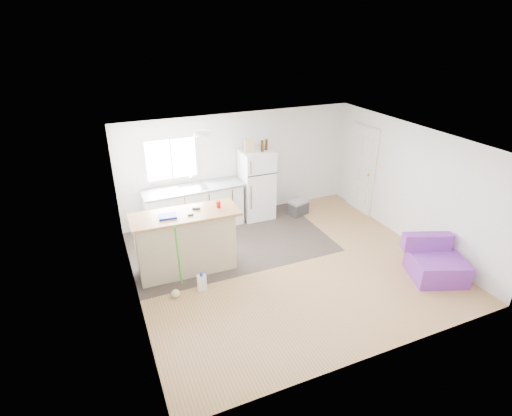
{
  "coord_description": "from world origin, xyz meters",
  "views": [
    {
      "loc": [
        -3.07,
        -5.64,
        4.21
      ],
      "look_at": [
        -0.36,
        0.7,
        0.95
      ],
      "focal_mm": 28.0,
      "sensor_mm": 36.0,
      "label": 1
    }
  ],
  "objects_px": {
    "cardboard_box": "(249,146)",
    "bottle_right": "(266,145)",
    "purple_seat": "(435,263)",
    "blue_tray": "(167,216)",
    "red_cup": "(218,204)",
    "bottle_left": "(262,146)",
    "peninsula": "(186,242)",
    "cleaner_jug": "(202,282)",
    "kitchen_cabinets": "(194,207)",
    "cooler": "(298,207)",
    "refrigerator": "(257,185)",
    "mop": "(176,284)"
  },
  "relations": [
    {
      "from": "cleaner_jug",
      "to": "bottle_right",
      "type": "bearing_deg",
      "value": 51.57
    },
    {
      "from": "cleaner_jug",
      "to": "cardboard_box",
      "type": "bearing_deg",
      "value": 57.13
    },
    {
      "from": "cleaner_jug",
      "to": "blue_tray",
      "type": "height_order",
      "value": "blue_tray"
    },
    {
      "from": "cooler",
      "to": "blue_tray",
      "type": "bearing_deg",
      "value": -176.49
    },
    {
      "from": "kitchen_cabinets",
      "to": "purple_seat",
      "type": "xyz_separation_m",
      "value": [
        3.47,
        -3.51,
        -0.23
      ]
    },
    {
      "from": "cardboard_box",
      "to": "cleaner_jug",
      "type": "bearing_deg",
      "value": -128.95
    },
    {
      "from": "red_cup",
      "to": "bottle_left",
      "type": "distance_m",
      "value": 2.17
    },
    {
      "from": "red_cup",
      "to": "blue_tray",
      "type": "bearing_deg",
      "value": -177.77
    },
    {
      "from": "cardboard_box",
      "to": "bottle_right",
      "type": "xyz_separation_m",
      "value": [
        0.41,
        0.02,
        -0.02
      ]
    },
    {
      "from": "refrigerator",
      "to": "red_cup",
      "type": "bearing_deg",
      "value": -131.76
    },
    {
      "from": "mop",
      "to": "red_cup",
      "type": "height_order",
      "value": "mop"
    },
    {
      "from": "bottle_left",
      "to": "cooler",
      "type": "bearing_deg",
      "value": -13.72
    },
    {
      "from": "refrigerator",
      "to": "bottle_left",
      "type": "height_order",
      "value": "bottle_left"
    },
    {
      "from": "cleaner_jug",
      "to": "cardboard_box",
      "type": "distance_m",
      "value": 3.29
    },
    {
      "from": "refrigerator",
      "to": "purple_seat",
      "type": "height_order",
      "value": "refrigerator"
    },
    {
      "from": "red_cup",
      "to": "blue_tray",
      "type": "distance_m",
      "value": 0.93
    },
    {
      "from": "cooler",
      "to": "bottle_right",
      "type": "distance_m",
      "value": 1.73
    },
    {
      "from": "refrigerator",
      "to": "cardboard_box",
      "type": "relative_size",
      "value": 5.32
    },
    {
      "from": "refrigerator",
      "to": "bottle_left",
      "type": "relative_size",
      "value": 6.39
    },
    {
      "from": "refrigerator",
      "to": "bottle_right",
      "type": "xyz_separation_m",
      "value": [
        0.22,
        -0.01,
        0.92
      ]
    },
    {
      "from": "peninsula",
      "to": "red_cup",
      "type": "xyz_separation_m",
      "value": [
        0.65,
        -0.0,
        0.63
      ]
    },
    {
      "from": "cooler",
      "to": "red_cup",
      "type": "height_order",
      "value": "red_cup"
    },
    {
      "from": "peninsula",
      "to": "purple_seat",
      "type": "bearing_deg",
      "value": -23.98
    },
    {
      "from": "peninsula",
      "to": "mop",
      "type": "height_order",
      "value": "mop"
    },
    {
      "from": "purple_seat",
      "to": "cleaner_jug",
      "type": "relative_size",
      "value": 3.31
    },
    {
      "from": "peninsula",
      "to": "kitchen_cabinets",
      "type": "bearing_deg",
      "value": 71.51
    },
    {
      "from": "cooler",
      "to": "bottle_right",
      "type": "xyz_separation_m",
      "value": [
        -0.73,
        0.28,
        1.54
      ]
    },
    {
      "from": "peninsula",
      "to": "cleaner_jug",
      "type": "relative_size",
      "value": 5.64
    },
    {
      "from": "kitchen_cabinets",
      "to": "cleaner_jug",
      "type": "xyz_separation_m",
      "value": [
        -0.5,
        -2.28,
        -0.34
      ]
    },
    {
      "from": "kitchen_cabinets",
      "to": "purple_seat",
      "type": "distance_m",
      "value": 4.94
    },
    {
      "from": "mop",
      "to": "bottle_right",
      "type": "distance_m",
      "value": 3.77
    },
    {
      "from": "refrigerator",
      "to": "mop",
      "type": "bearing_deg",
      "value": -136.71
    },
    {
      "from": "bottle_right",
      "to": "kitchen_cabinets",
      "type": "bearing_deg",
      "value": 179.07
    },
    {
      "from": "purple_seat",
      "to": "cooler",
      "type": "bearing_deg",
      "value": 128.8
    },
    {
      "from": "purple_seat",
      "to": "mop",
      "type": "height_order",
      "value": "mop"
    },
    {
      "from": "purple_seat",
      "to": "bottle_right",
      "type": "distance_m",
      "value": 4.17
    },
    {
      "from": "mop",
      "to": "blue_tray",
      "type": "height_order",
      "value": "mop"
    },
    {
      "from": "mop",
      "to": "red_cup",
      "type": "bearing_deg",
      "value": 48.34
    },
    {
      "from": "kitchen_cabinets",
      "to": "cardboard_box",
      "type": "distance_m",
      "value": 1.81
    },
    {
      "from": "purple_seat",
      "to": "blue_tray",
      "type": "relative_size",
      "value": 3.73
    },
    {
      "from": "peninsula",
      "to": "purple_seat",
      "type": "height_order",
      "value": "peninsula"
    },
    {
      "from": "mop",
      "to": "cleaner_jug",
      "type": "bearing_deg",
      "value": 12.35
    },
    {
      "from": "cleaner_jug",
      "to": "red_cup",
      "type": "relative_size",
      "value": 2.82
    },
    {
      "from": "cleaner_jug",
      "to": "cooler",
      "type": "bearing_deg",
      "value": 39.85
    },
    {
      "from": "kitchen_cabinets",
      "to": "peninsula",
      "type": "distance_m",
      "value": 1.68
    },
    {
      "from": "red_cup",
      "to": "cardboard_box",
      "type": "xyz_separation_m",
      "value": [
        1.23,
        1.53,
        0.53
      ]
    },
    {
      "from": "refrigerator",
      "to": "cooler",
      "type": "relative_size",
      "value": 2.92
    },
    {
      "from": "kitchen_cabinets",
      "to": "refrigerator",
      "type": "distance_m",
      "value": 1.52
    },
    {
      "from": "cleaner_jug",
      "to": "bottle_left",
      "type": "xyz_separation_m",
      "value": [
        2.08,
        2.18,
        1.57
      ]
    },
    {
      "from": "cleaner_jug",
      "to": "blue_tray",
      "type": "relative_size",
      "value": 1.13
    }
  ]
}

